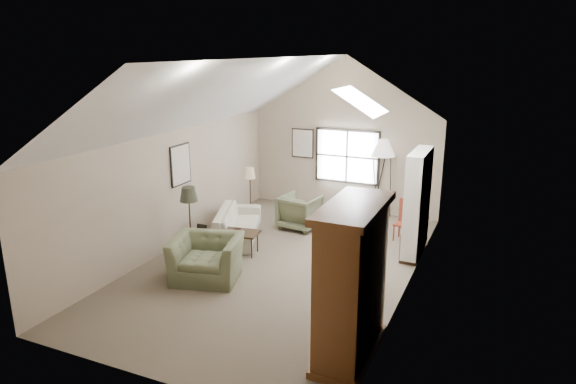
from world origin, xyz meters
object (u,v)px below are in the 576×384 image
at_px(armoire, 352,282).
at_px(side_chair, 403,221).
at_px(armchair_far, 300,212).
at_px(side_table, 203,251).
at_px(coffee_table, 237,242).
at_px(sofa, 238,224).
at_px(armchair_near, 207,258).

bearing_deg(armoire, side_chair, 92.79).
distance_m(armchair_far, side_table, 2.91).
relative_size(coffee_table, side_table, 1.70).
relative_size(coffee_table, side_chair, 1.01).
bearing_deg(coffee_table, sofa, 118.00).
height_order(sofa, armchair_far, armchair_far).
bearing_deg(side_table, armchair_near, -50.53).
bearing_deg(side_table, coffee_table, 65.32).
relative_size(armchair_near, side_chair, 1.34).
bearing_deg(side_chair, armchair_near, -118.92).
distance_m(armchair_near, side_chair, 4.52).
distance_m(sofa, coffee_table, 0.96).
relative_size(sofa, armchair_near, 1.77).
height_order(armchair_near, side_chair, side_chair).
bearing_deg(coffee_table, armoire, -38.40).
distance_m(armoire, side_chair, 4.78).
distance_m(sofa, side_chair, 3.72).
bearing_deg(coffee_table, side_chair, 35.33).
distance_m(armchair_far, side_chair, 2.42).
bearing_deg(coffee_table, side_table, -114.68).
bearing_deg(armchair_far, coffee_table, 79.64).
height_order(armchair_far, coffee_table, armchair_far).
relative_size(armchair_near, coffee_table, 1.33).
bearing_deg(side_chair, sofa, -147.93).
height_order(armoire, side_table, armoire).
height_order(armoire, armchair_far, armoire).
bearing_deg(armoire, armchair_far, 120.10).
xyz_separation_m(sofa, armchair_far, (1.06, 1.14, 0.08)).
bearing_deg(side_chair, armchair_far, -164.63).
bearing_deg(sofa, coffee_table, -173.25).
height_order(armoire, sofa, armoire).
xyz_separation_m(armoire, armchair_near, (-3.16, 1.29, -0.70)).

